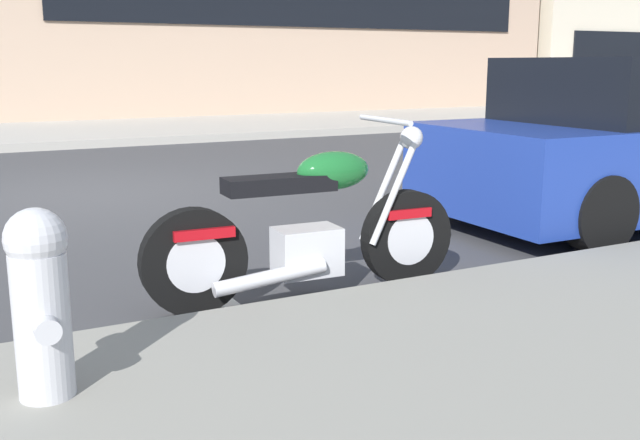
{
  "coord_description": "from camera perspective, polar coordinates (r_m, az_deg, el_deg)",
  "views": [
    {
      "loc": [
        -1.53,
        -8.43,
        1.45
      ],
      "look_at": [
        0.55,
        -4.51,
        0.51
      ],
      "focal_mm": 41.53,
      "sensor_mm": 36.0,
      "label": 1
    }
  ],
  "objects": [
    {
      "name": "parking_stall_stripe",
      "position": [
        4.84,
        -8.19,
        -5.51
      ],
      "size": [
        0.12,
        2.2,
        0.01
      ],
      "primitive_type": "cube",
      "color": "silver",
      "rests_on": "ground"
    },
    {
      "name": "parked_car_far_down_curb",
      "position": [
        7.56,
        23.03,
        5.34
      ],
      "size": [
        4.04,
        1.92,
        1.5
      ],
      "rotation": [
        0.0,
        0.0,
        -0.02
      ],
      "color": "navy",
      "rests_on": "ground"
    },
    {
      "name": "ground_plane",
      "position": [
        8.69,
        -17.33,
        1.87
      ],
      "size": [
        260.0,
        260.0,
        0.0
      ],
      "primitive_type": "plane",
      "color": "#3D3D3F"
    },
    {
      "name": "fire_hydrant",
      "position": [
        3.11,
        -20.75,
        -5.68
      ],
      "size": [
        0.24,
        0.36,
        0.77
      ],
      "color": "#B7B7BC",
      "rests_on": "sidewalk_near_curb"
    },
    {
      "name": "sidewalk_far_curb",
      "position": [
        20.7,
        13.18,
        7.9
      ],
      "size": [
        120.0,
        5.0,
        0.14
      ],
      "primitive_type": "cube",
      "color": "#ADA89E",
      "rests_on": "ground"
    },
    {
      "name": "parked_motorcycle",
      "position": [
        4.59,
        -0.75,
        -0.86
      ],
      "size": [
        2.08,
        0.62,
        1.12
      ],
      "rotation": [
        0.0,
        0.0,
        -0.05
      ],
      "color": "black",
      "rests_on": "ground"
    }
  ]
}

